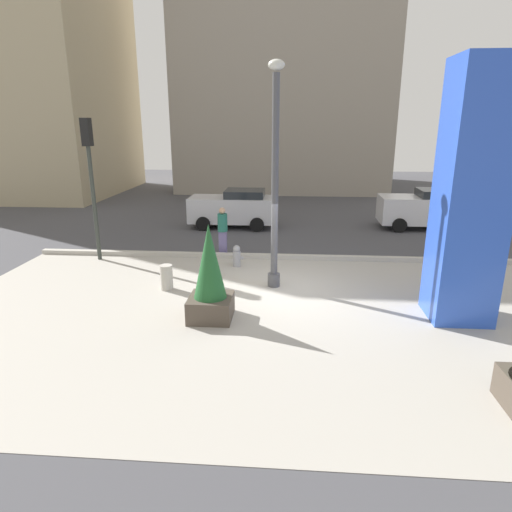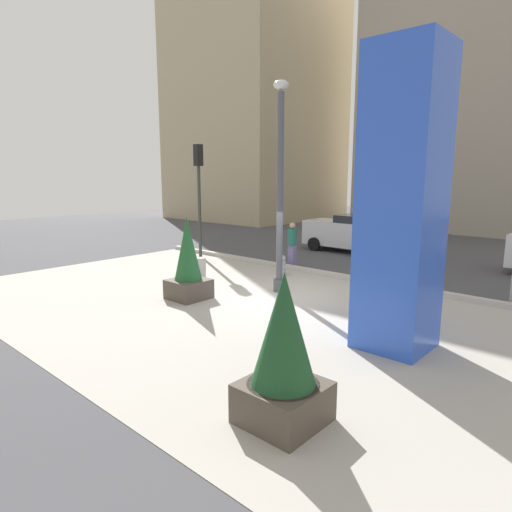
{
  "view_description": "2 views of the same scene",
  "coord_description": "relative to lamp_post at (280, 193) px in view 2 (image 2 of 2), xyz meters",
  "views": [
    {
      "loc": [
        0.15,
        -12.12,
        4.68
      ],
      "look_at": [
        -0.75,
        -0.42,
        1.15
      ],
      "focal_mm": 31.06,
      "sensor_mm": 36.0,
      "label": 1
    },
    {
      "loc": [
        8.16,
        -10.11,
        3.63
      ],
      "look_at": [
        -0.29,
        -0.75,
        1.28
      ],
      "focal_mm": 31.05,
      "sensor_mm": 36.0,
      "label": 2
    }
  ],
  "objects": [
    {
      "name": "concrete_bollard",
      "position": [
        -3.1,
        -0.52,
        -2.68
      ],
      "size": [
        0.36,
        0.36,
        0.75
      ],
      "primitive_type": "cylinder",
      "color": "#B2ADA3",
      "rests_on": "ground_plane"
    },
    {
      "name": "fire_hydrant",
      "position": [
        -1.32,
        1.81,
        -2.69
      ],
      "size": [
        0.36,
        0.26,
        0.75
      ],
      "color": "#99999E",
      "rests_on": "ground_plane"
    },
    {
      "name": "ground_plane",
      "position": [
        0.27,
        3.69,
        -3.06
      ],
      "size": [
        60.0,
        60.0,
        0.0
      ],
      "primitive_type": "plane",
      "color": "#47474C"
    },
    {
      "name": "potted_plant_by_pillar",
      "position": [
        -1.47,
        -2.4,
        -2.0
      ],
      "size": [
        1.06,
        1.06,
        2.41
      ],
      "color": "#4C4238",
      "rests_on": "ground_plane"
    },
    {
      "name": "office_block_flanking",
      "position": [
        -16.85,
        17.59,
        6.47
      ],
      "size": [
        10.9,
        11.33,
        19.06
      ],
      "primitive_type": "cube",
      "color": "tan",
      "rests_on": "ground_plane"
    },
    {
      "name": "plaza_pavement",
      "position": [
        0.27,
        -2.31,
        -3.06
      ],
      "size": [
        18.0,
        10.0,
        0.02
      ],
      "primitive_type": "cube",
      "color": "#ADA89E",
      "rests_on": "ground_plane"
    },
    {
      "name": "traffic_light_far_side",
      "position": [
        -6.32,
        2.26,
        0.2
      ],
      "size": [
        0.28,
        0.42,
        4.85
      ],
      "color": "#333833",
      "rests_on": "ground_plane"
    },
    {
      "name": "potted_plant_mid_plaza",
      "position": [
        4.7,
        -5.69,
        -2.01
      ],
      "size": [
        1.14,
        1.14,
        2.29
      ],
      "color": "#4C4238",
      "rests_on": "ground_plane"
    },
    {
      "name": "lamp_post",
      "position": [
        0.0,
        0.0,
        0.0
      ],
      "size": [
        0.44,
        0.44,
        6.27
      ],
      "color": "#4C4C51",
      "rests_on": "ground_plane"
    },
    {
      "name": "pedestrian_by_curb",
      "position": [
        -2.02,
        3.29,
        -2.08
      ],
      "size": [
        0.38,
        0.38,
        1.75
      ],
      "color": "slate",
      "rests_on": "ground_plane"
    },
    {
      "name": "art_pillar_blue",
      "position": [
        4.63,
        -1.82,
        -0.0
      ],
      "size": [
        1.41,
        1.41,
        6.1
      ],
      "primitive_type": "cube",
      "color": "blue",
      "rests_on": "ground_plane"
    },
    {
      "name": "curb_strip",
      "position": [
        0.27,
        2.81,
        -2.98
      ],
      "size": [
        18.0,
        0.24,
        0.16
      ],
      "primitive_type": "cube",
      "color": "#B7B2A8",
      "rests_on": "ground_plane"
    },
    {
      "name": "car_passing_lane",
      "position": [
        -2.18,
        7.8,
        -2.16
      ],
      "size": [
        3.96,
        1.99,
        1.75
      ],
      "color": "silver",
      "rests_on": "ground_plane"
    }
  ]
}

